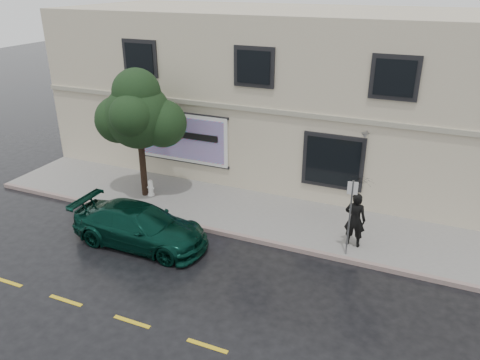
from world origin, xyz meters
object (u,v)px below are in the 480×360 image
at_px(street_tree, 138,116).
at_px(pedestrian, 355,220).
at_px(car, 140,226).
at_px(fire_hydrant, 151,188).

bearing_deg(street_tree, pedestrian, -3.95).
relative_size(car, fire_hydrant, 6.74).
distance_m(car, pedestrian, 7.04).
bearing_deg(car, street_tree, 31.39).
height_order(car, fire_hydrant, car).
bearing_deg(fire_hydrant, car, -49.43).
height_order(car, pedestrian, pedestrian).
relative_size(pedestrian, fire_hydrant, 2.72).
bearing_deg(street_tree, car, -58.37).
bearing_deg(car, fire_hydrant, 27.50).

